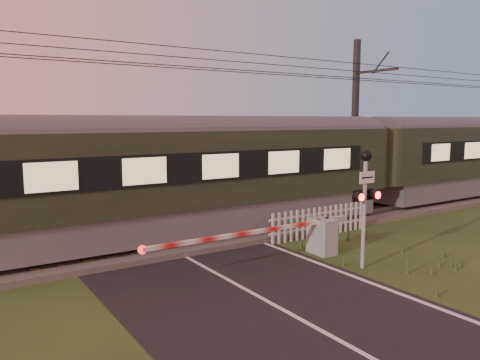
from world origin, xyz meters
TOP-DOWN VIEW (x-y plane):
  - ground at (0.00, 0.00)m, footprint 160.00×160.00m
  - road at (0.02, -0.23)m, footprint 6.00×140.00m
  - track_bed at (0.00, 6.50)m, footprint 140.00×3.40m
  - overhead_wires at (0.00, 6.50)m, footprint 120.00×0.62m
  - train at (9.13, 6.50)m, footprint 39.75×2.74m
  - boom_gate at (3.21, 3.05)m, footprint 6.55×0.80m
  - crossing_signal at (3.50, 1.46)m, footprint 0.80×0.34m
  - picket_fence at (4.86, 4.60)m, footprint 4.17×0.08m
  - catenary_mast at (10.84, 8.73)m, footprint 0.24×2.47m

SIDE VIEW (x-z plane):
  - ground at x=0.00m, z-range 0.00..0.00m
  - road at x=0.02m, z-range 0.00..0.03m
  - track_bed at x=0.00m, z-range -0.13..0.26m
  - picket_fence at x=4.86m, z-range 0.01..1.01m
  - boom_gate at x=3.21m, z-range 0.05..1.12m
  - train at x=9.13m, z-range 0.29..3.98m
  - crossing_signal at x=3.50m, z-range 0.59..3.72m
  - catenary_mast at x=10.84m, z-range 0.14..7.69m
  - overhead_wires at x=0.00m, z-range 5.41..6.04m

